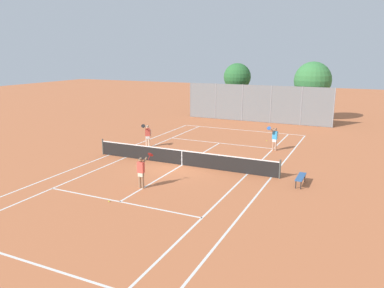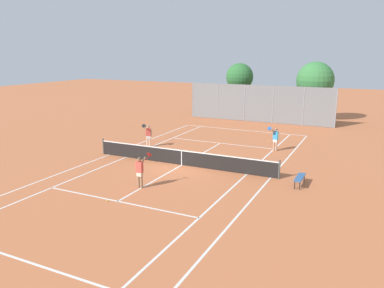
{
  "view_description": "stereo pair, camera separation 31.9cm",
  "coord_description": "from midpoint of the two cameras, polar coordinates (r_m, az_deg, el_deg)",
  "views": [
    {
      "loc": [
        9.83,
        -19.57,
        6.64
      ],
      "look_at": [
        -0.02,
        1.5,
        1.0
      ],
      "focal_mm": 35.0,
      "sensor_mm": 36.0,
      "label": 1
    },
    {
      "loc": [
        10.12,
        -19.43,
        6.64
      ],
      "look_at": [
        -0.02,
        1.5,
        1.0
      ],
      "focal_mm": 35.0,
      "sensor_mm": 36.0,
      "label": 2
    }
  ],
  "objects": [
    {
      "name": "tree_behind_left",
      "position": [
        42.19,
        7.55,
        9.98
      ],
      "size": [
        2.98,
        2.98,
        5.63
      ],
      "color": "brown",
      "rests_on": "ground"
    },
    {
      "name": "loose_tennis_ball_2",
      "position": [
        17.82,
        -12.29,
        -8.46
      ],
      "size": [
        0.07,
        0.07,
        0.07
      ],
      "primitive_type": "sphere",
      "color": "#D1DB33",
      "rests_on": "ground"
    },
    {
      "name": "loose_tennis_ball_1",
      "position": [
        31.91,
        12.98,
        1.32
      ],
      "size": [
        0.07,
        0.07,
        0.07
      ],
      "primitive_type": "sphere",
      "color": "#D1DB33",
      "rests_on": "ground"
    },
    {
      "name": "ground_plane",
      "position": [
        22.89,
        -1.19,
        -3.24
      ],
      "size": [
        120.0,
        120.0,
        0.0
      ],
      "primitive_type": "plane",
      "color": "#BC663D"
    },
    {
      "name": "court_line_markings",
      "position": [
        22.89,
        -1.19,
        -3.23
      ],
      "size": [
        11.1,
        23.9,
        0.01
      ],
      "color": "silver",
      "rests_on": "ground"
    },
    {
      "name": "player_near_side",
      "position": [
        19.0,
        -7.48,
        -3.99
      ],
      "size": [
        0.67,
        0.73,
        1.77
      ],
      "color": "#936B4C",
      "rests_on": "ground"
    },
    {
      "name": "player_far_right",
      "position": [
        26.67,
        12.93,
        0.91
      ],
      "size": [
        0.75,
        0.72,
        1.77
      ],
      "color": "tan",
      "rests_on": "ground"
    },
    {
      "name": "tennis_net",
      "position": [
        22.75,
        -1.19,
        -2.01
      ],
      "size": [
        12.0,
        0.1,
        1.07
      ],
      "color": "#474C47",
      "rests_on": "ground"
    },
    {
      "name": "tree_behind_right",
      "position": [
        39.54,
        18.35,
        9.0
      ],
      "size": [
        3.66,
        3.66,
        5.89
      ],
      "color": "brown",
      "rests_on": "ground"
    },
    {
      "name": "loose_tennis_ball_0",
      "position": [
        29.72,
        11.79,
        0.49
      ],
      "size": [
        0.07,
        0.07,
        0.07
      ],
      "primitive_type": "sphere",
      "color": "#D1DB33",
      "rests_on": "ground"
    },
    {
      "name": "back_fence",
      "position": [
        37.66,
        10.33,
        6.07
      ],
      "size": [
        14.52,
        0.08,
        3.66
      ],
      "color": "gray",
      "rests_on": "ground"
    },
    {
      "name": "player_far_left",
      "position": [
        27.29,
        -6.35,
        1.46
      ],
      "size": [
        0.43,
        0.9,
        1.77
      ],
      "color": "beige",
      "rests_on": "ground"
    },
    {
      "name": "courtside_bench",
      "position": [
        20.15,
        16.54,
        -4.97
      ],
      "size": [
        0.36,
        1.5,
        0.47
      ],
      "color": "#33598C",
      "rests_on": "ground"
    }
  ]
}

